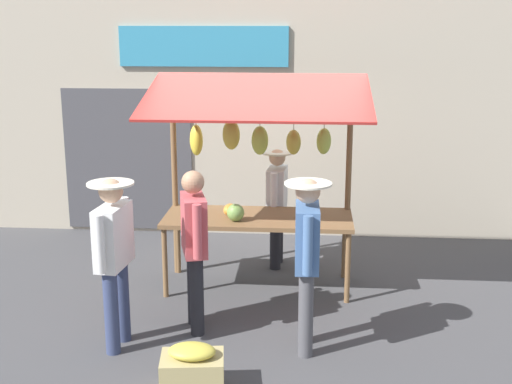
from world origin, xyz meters
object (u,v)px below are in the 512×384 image
object	(u,v)px
shopper_with_ponytail	(307,250)
shopper_with_shopping_bag	(114,249)
vendor_with_sunhat	(277,199)
produce_crate_near	(192,370)
shopper_in_striped_shirt	(194,239)
market_stall	(257,159)

from	to	relation	value
shopper_with_ponytail	shopper_with_shopping_bag	xyz separation A→B (m)	(1.83, 0.09, -0.01)
vendor_with_sunhat	shopper_with_shopping_bag	size ratio (longest dim) A/B	0.91
shopper_with_shopping_bag	produce_crate_near	size ratio (longest dim) A/B	2.91
vendor_with_sunhat	shopper_in_striped_shirt	bearing A→B (deg)	-16.25
market_stall	shopper_with_ponytail	bearing A→B (deg)	110.44
shopper_with_ponytail	produce_crate_near	size ratio (longest dim) A/B	2.93
produce_crate_near	shopper_in_striped_shirt	bearing A→B (deg)	-81.91
market_stall	shopper_with_shopping_bag	size ratio (longest dim) A/B	1.48
vendor_with_sunhat	market_stall	bearing A→B (deg)	-11.22
market_stall	produce_crate_near	distance (m)	2.83
shopper_with_ponytail	shopper_with_shopping_bag	distance (m)	1.83
vendor_with_sunhat	shopper_in_striped_shirt	xyz separation A→B (m)	(0.74, 1.94, 0.08)
shopper_with_shopping_bag	produce_crate_near	distance (m)	1.41
vendor_with_sunhat	shopper_with_shopping_bag	bearing A→B (deg)	-26.29
market_stall	vendor_with_sunhat	bearing A→B (deg)	-105.75
market_stall	shopper_with_shopping_bag	bearing A→B (deg)	53.95
market_stall	vendor_with_sunhat	size ratio (longest dim) A/B	1.62
produce_crate_near	shopper_with_shopping_bag	bearing A→B (deg)	-41.74
shopper_with_shopping_bag	produce_crate_near	xyz separation A→B (m)	(-0.87, 0.77, -0.80)
vendor_with_sunhat	produce_crate_near	size ratio (longest dim) A/B	2.64
shopper_with_ponytail	vendor_with_sunhat	bearing A→B (deg)	8.45
market_stall	shopper_in_striped_shirt	bearing A→B (deg)	66.49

